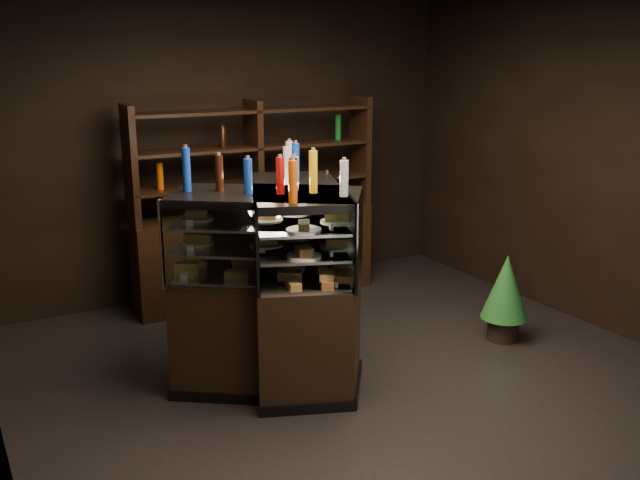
# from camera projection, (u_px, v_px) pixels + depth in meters

# --- Properties ---
(ground) EXTENTS (5.00, 5.00, 0.00)m
(ground) POSITION_uv_depth(u_px,v_px,m) (355.00, 377.00, 5.55)
(ground) COLOR black
(ground) RESTS_ON ground
(room_shell) EXTENTS (5.02, 5.02, 3.01)m
(room_shell) POSITION_uv_depth(u_px,v_px,m) (359.00, 127.00, 5.04)
(room_shell) COLOR black
(room_shell) RESTS_ON ground
(display_case) EXTENTS (1.62, 1.54, 1.50)m
(display_case) POSITION_uv_depth(u_px,v_px,m) (283.00, 318.00, 5.41)
(display_case) COLOR black
(display_case) RESTS_ON ground
(food_display) EXTENTS (1.17, 1.25, 0.46)m
(food_display) POSITION_uv_depth(u_px,v_px,m) (282.00, 237.00, 5.24)
(food_display) COLOR #CC7E49
(food_display) RESTS_ON display_case
(bottles_top) EXTENTS (1.01, 1.11, 0.30)m
(bottles_top) POSITION_uv_depth(u_px,v_px,m) (281.00, 170.00, 5.11)
(bottles_top) COLOR #147223
(bottles_top) RESTS_ON display_case
(potted_conifer) EXTENTS (0.41, 0.41, 0.87)m
(potted_conifer) POSITION_uv_depth(u_px,v_px,m) (506.00, 285.00, 6.15)
(potted_conifer) COLOR black
(potted_conifer) RESTS_ON ground
(back_shelving) EXTENTS (2.47, 0.51, 2.00)m
(back_shelving) POSITION_uv_depth(u_px,v_px,m) (256.00, 241.00, 7.16)
(back_shelving) COLOR black
(back_shelving) RESTS_ON ground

